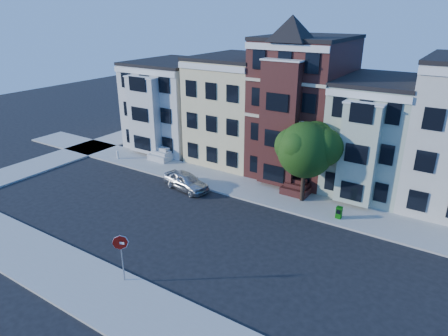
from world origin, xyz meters
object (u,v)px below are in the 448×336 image
Objects in this scene: fire_hydrant at (118,155)px; stop_sign at (122,255)px; parked_car at (186,181)px; newspaper_box at (339,212)px; street_tree at (305,154)px.

fire_hydrant is 0.21× the size of stop_sign.
fire_hydrant is at bearing 90.18° from parked_car.
fire_hydrant is at bearing 117.39° from stop_sign.
newspaper_box is 22.98m from fire_hydrant.
street_tree is 15.71m from stop_sign.
street_tree is 5.04m from newspaper_box.
stop_sign reaches higher than parked_car.
street_tree reaches higher than newspaper_box.
street_tree is 19.95m from fire_hydrant.
stop_sign is (-7.79, -13.65, 1.18)m from newspaper_box.
parked_car is at bearing -161.52° from street_tree.
newspaper_box reaches higher than fire_hydrant.
fire_hydrant is 20.50m from stop_sign.
street_tree is 1.78× the size of parked_car.
newspaper_box is 15.76m from stop_sign.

